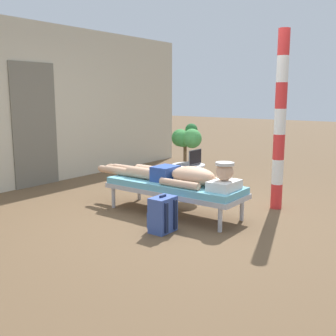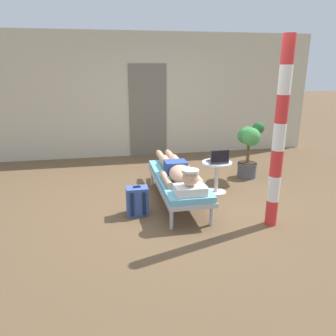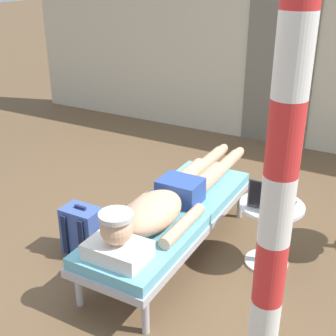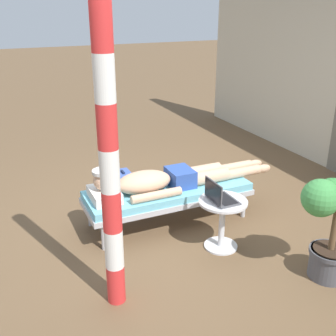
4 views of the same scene
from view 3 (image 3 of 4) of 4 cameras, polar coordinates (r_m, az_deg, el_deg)
ground_plane at (r=3.83m, az=-0.25°, el=-10.28°), size 40.00×40.00×0.00m
house_wall_back at (r=5.92m, az=14.71°, el=15.60°), size 7.60×0.20×2.70m
house_door_panel at (r=5.88m, az=13.63°, el=12.37°), size 0.84×0.03×2.04m
lounge_chair at (r=3.60m, az=0.43°, el=-6.13°), size 0.63×1.86×0.42m
person_reclining at (r=3.48m, az=0.00°, el=-4.07°), size 0.53×2.17×0.33m
side_table at (r=3.59m, az=12.55°, el=-6.75°), size 0.48×0.48×0.52m
laptop at (r=3.43m, az=12.63°, el=-3.92°), size 0.31×0.24×0.23m
backpack at (r=3.78m, az=-10.53°, el=-7.65°), size 0.30×0.26×0.42m
porch_post at (r=2.09m, az=13.34°, el=-5.03°), size 0.15×0.15×2.35m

